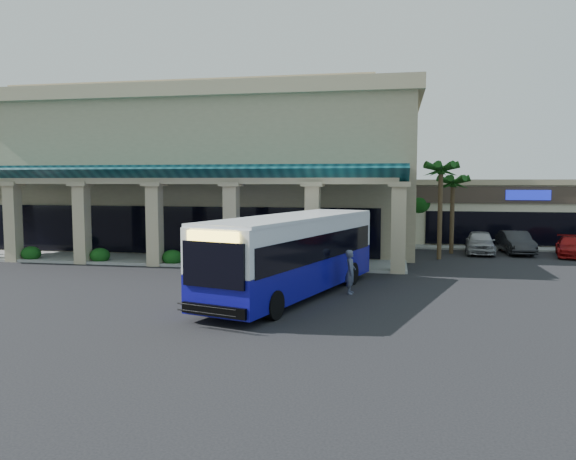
% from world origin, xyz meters
% --- Properties ---
extents(ground, '(110.00, 110.00, 0.00)m').
position_xyz_m(ground, '(0.00, 0.00, 0.00)').
color(ground, black).
extents(main_building, '(30.80, 14.80, 11.35)m').
position_xyz_m(main_building, '(-8.00, 16.00, 5.67)').
color(main_building, tan).
rests_on(main_building, ground).
extents(arcade, '(30.00, 6.20, 5.70)m').
position_xyz_m(arcade, '(-8.00, 6.80, 2.85)').
color(arcade, '#093139').
rests_on(arcade, ground).
extents(strip_mall, '(22.50, 12.50, 4.90)m').
position_xyz_m(strip_mall, '(18.00, 24.00, 2.45)').
color(strip_mall, beige).
rests_on(strip_mall, ground).
extents(palm_0, '(2.40, 2.40, 6.60)m').
position_xyz_m(palm_0, '(8.50, 11.00, 3.30)').
color(palm_0, '#11390F').
rests_on(palm_0, ground).
extents(palm_1, '(2.40, 2.40, 5.80)m').
position_xyz_m(palm_1, '(9.50, 14.00, 2.90)').
color(palm_1, '#11390F').
rests_on(palm_1, ground).
extents(broadleaf_tree, '(2.60, 2.60, 4.81)m').
position_xyz_m(broadleaf_tree, '(7.50, 19.00, 2.41)').
color(broadleaf_tree, '#0E3E0E').
rests_on(broadleaf_tree, ground).
extents(transit_bus, '(6.09, 12.32, 3.36)m').
position_xyz_m(transit_bus, '(1.69, -1.57, 1.68)').
color(transit_bus, '#100E8D').
rests_on(transit_bus, ground).
extents(pedestrian, '(0.46, 0.69, 1.87)m').
position_xyz_m(pedestrian, '(4.00, -0.63, 0.94)').
color(pedestrian, '#495066').
rests_on(pedestrian, ground).
extents(car_silver, '(2.23, 4.65, 1.53)m').
position_xyz_m(car_silver, '(11.34, 14.20, 0.77)').
color(car_silver, '#A1A1A5').
rests_on(car_silver, ground).
extents(car_white, '(1.91, 4.62, 1.49)m').
position_xyz_m(car_white, '(13.64, 14.68, 0.74)').
color(car_white, '#232427').
rests_on(car_white, ground).
extents(car_red, '(2.66, 4.65, 1.27)m').
position_xyz_m(car_red, '(16.84, 13.79, 0.63)').
color(car_red, maroon).
rests_on(car_red, ground).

